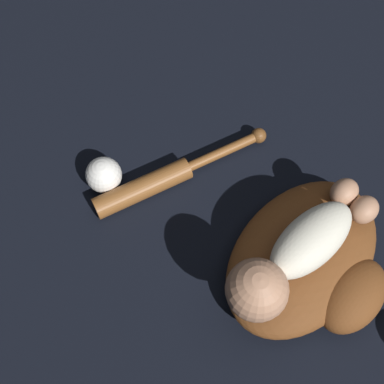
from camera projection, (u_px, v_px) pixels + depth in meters
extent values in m
plane|color=black|center=(319.00, 277.00, 1.09)|extent=(6.00, 6.00, 0.00)
ellipsoid|color=brown|center=(301.00, 257.00, 1.06)|extent=(0.39, 0.27, 0.09)
ellipsoid|color=brown|center=(352.00, 295.00, 1.03)|extent=(0.18, 0.12, 0.09)
ellipsoid|color=silver|center=(310.00, 241.00, 0.98)|extent=(0.21, 0.13, 0.08)
sphere|color=tan|center=(257.00, 290.00, 0.92)|extent=(0.11, 0.11, 0.11)
ellipsoid|color=tan|center=(365.00, 210.00, 1.02)|extent=(0.07, 0.06, 0.05)
ellipsoid|color=tan|center=(344.00, 192.00, 1.04)|extent=(0.07, 0.06, 0.05)
cylinder|color=brown|center=(143.00, 188.00, 1.15)|extent=(0.22, 0.14, 0.05)
cylinder|color=brown|center=(224.00, 151.00, 1.19)|extent=(0.17, 0.10, 0.02)
sphere|color=brown|center=(259.00, 136.00, 1.21)|extent=(0.03, 0.03, 0.03)
sphere|color=white|center=(104.00, 175.00, 1.15)|extent=(0.08, 0.08, 0.08)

